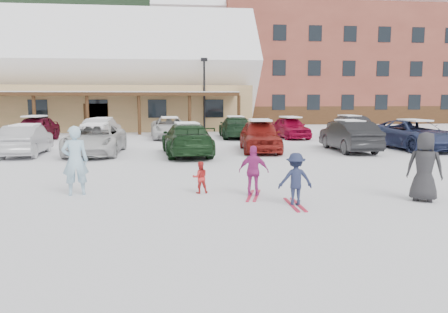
{
  "coord_description": "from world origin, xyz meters",
  "views": [
    {
      "loc": [
        -1.03,
        -10.97,
        2.62
      ],
      "look_at": [
        0.3,
        1.0,
        1.0
      ],
      "focal_mm": 35.0,
      "sensor_mm": 36.0,
      "label": 1
    }
  ],
  "objects": [
    {
      "name": "parked_car_13",
      "position": [
        10.68,
        17.48,
        0.72
      ],
      "size": [
        1.73,
        4.43,
        1.44
      ],
      "primitive_type": "imported",
      "rotation": [
        0.0,
        0.0,
        3.19
      ],
      "color": "black",
      "rests_on": "ground"
    },
    {
      "name": "parked_car_5",
      "position": [
        7.49,
        9.69,
        0.76
      ],
      "size": [
        1.66,
        4.63,
        1.52
      ],
      "primitive_type": "imported",
      "rotation": [
        0.0,
        0.0,
        3.13
      ],
      "color": "black",
      "rests_on": "ground"
    },
    {
      "name": "bystander_dark",
      "position": [
        5.23,
        -0.69,
        0.89
      ],
      "size": [
        1.04,
        0.95,
        1.78
      ],
      "primitive_type": "imported",
      "rotation": [
        0.0,
        0.0,
        2.55
      ],
      "color": "#272729",
      "rests_on": "ground"
    },
    {
      "name": "skis_child_navy",
      "position": [
        1.86,
        -0.75,
        0.01
      ],
      "size": [
        0.22,
        1.4,
        0.03
      ],
      "primitive_type": "cube",
      "rotation": [
        0.0,
        0.0,
        3.12
      ],
      "color": "#B91A38",
      "rests_on": "ground"
    },
    {
      "name": "forested_hillside",
      "position": [
        0.0,
        85.0,
        19.0
      ],
      "size": [
        300.0,
        70.0,
        38.0
      ],
      "primitive_type": "cube",
      "color": "black",
      "rests_on": "ground"
    },
    {
      "name": "toddler_red",
      "position": [
        -0.38,
        0.89,
        0.44
      ],
      "size": [
        0.47,
        0.38,
        0.89
      ],
      "primitive_type": "imported",
      "rotation": [
        0.0,
        0.0,
        3.26
      ],
      "color": "red",
      "rests_on": "ground"
    },
    {
      "name": "parked_car_3",
      "position": [
        -0.53,
        9.03,
        0.74
      ],
      "size": [
        2.5,
        5.26,
        1.48
      ],
      "primitive_type": "imported",
      "rotation": [
        0.0,
        0.0,
        3.23
      ],
      "color": "#163218",
      "rests_on": "ground"
    },
    {
      "name": "parked_car_11",
      "position": [
        2.91,
        17.57,
        0.71
      ],
      "size": [
        2.14,
        4.93,
        1.41
      ],
      "primitive_type": "imported",
      "rotation": [
        0.0,
        0.0,
        3.11
      ],
      "color": "#18321D",
      "rests_on": "ground"
    },
    {
      "name": "parked_car_1",
      "position": [
        -7.85,
        9.81,
        0.7
      ],
      "size": [
        1.71,
        4.34,
        1.4
      ],
      "primitive_type": "imported",
      "rotation": [
        0.0,
        0.0,
        3.2
      ],
      "color": "#AAAAAF",
      "rests_on": "ground"
    },
    {
      "name": "child_magenta",
      "position": [
        1.03,
        0.36,
        0.68
      ],
      "size": [
        0.86,
        0.54,
        1.36
      ],
      "primitive_type": "imported",
      "rotation": [
        0.0,
        0.0,
        2.86
      ],
      "color": "#AC2C80",
      "rests_on": "ground"
    },
    {
      "name": "ground",
      "position": [
        0.0,
        0.0,
        0.0
      ],
      "size": [
        160.0,
        160.0,
        0.0
      ],
      "primitive_type": "plane",
      "color": "white",
      "rests_on": "ground"
    },
    {
      "name": "conifer_3",
      "position": [
        6.0,
        44.0,
        5.12
      ],
      "size": [
        3.96,
        3.96,
        9.18
      ],
      "color": "black",
      "rests_on": "ground"
    },
    {
      "name": "alpine_hotel",
      "position": [
        14.27,
        38.0,
        8.63
      ],
      "size": [
        31.48,
        14.01,
        21.48
      ],
      "color": "brown",
      "rests_on": "ground"
    },
    {
      "name": "child_navy",
      "position": [
        1.86,
        -0.75,
        0.65
      ],
      "size": [
        0.85,
        0.5,
        1.3
      ],
      "primitive_type": "imported",
      "rotation": [
        0.0,
        0.0,
        3.12
      ],
      "color": "#1E2442",
      "rests_on": "ground"
    },
    {
      "name": "parked_car_6",
      "position": [
        11.12,
        10.1,
        0.75
      ],
      "size": [
        3.05,
        5.64,
        1.5
      ],
      "primitive_type": "imported",
      "rotation": [
        0.0,
        0.0,
        0.1
      ],
      "color": "navy",
      "rests_on": "ground"
    },
    {
      "name": "parked_car_10",
      "position": [
        -1.42,
        17.66,
        0.69
      ],
      "size": [
        2.68,
        5.14,
        1.38
      ],
      "primitive_type": "imported",
      "rotation": [
        0.0,
        0.0,
        0.08
      ],
      "color": "silver",
      "rests_on": "ground"
    },
    {
      "name": "parked_car_9",
      "position": [
        -5.58,
        16.72,
        0.69
      ],
      "size": [
        1.95,
        4.34,
        1.38
      ],
      "primitive_type": "imported",
      "rotation": [
        0.0,
        0.0,
        3.02
      ],
      "color": "silver",
      "rests_on": "ground"
    },
    {
      "name": "conifer_4",
      "position": [
        34.0,
        46.0,
        6.54
      ],
      "size": [
        5.06,
        5.06,
        11.73
      ],
      "color": "black",
      "rests_on": "ground"
    },
    {
      "name": "day_lodge",
      "position": [
        -9.0,
        27.96,
        3.94
      ],
      "size": [
        29.12,
        12.5,
        10.38
      ],
      "color": "tan",
      "rests_on": "ground"
    },
    {
      "name": "adult_skier",
      "position": [
        -3.74,
        1.03,
        0.94
      ],
      "size": [
        0.77,
        0.6,
        1.89
      ],
      "primitive_type": "imported",
      "rotation": [
        0.0,
        0.0,
        3.37
      ],
      "color": "#A0C8DF",
      "rests_on": "ground"
    },
    {
      "name": "skis_child_magenta",
      "position": [
        1.03,
        0.36,
        0.01
      ],
      "size": [
        0.58,
        1.4,
        0.03
      ],
      "primitive_type": "cube",
      "rotation": [
        0.0,
        0.0,
        2.86
      ],
      "color": "#B91A38",
      "rests_on": "ground"
    },
    {
      "name": "parked_car_12",
      "position": [
        6.43,
        16.88,
        0.7
      ],
      "size": [
        2.1,
        4.26,
        1.4
      ],
      "primitive_type": "imported",
      "rotation": [
        0.0,
        0.0,
        0.11
      ],
      "color": "#9D072F",
      "rests_on": "ground"
    },
    {
      "name": "parked_car_4",
      "position": [
        3.1,
        10.12,
        0.78
      ],
      "size": [
        2.21,
        4.7,
        1.55
      ],
      "primitive_type": "imported",
      "rotation": [
        0.0,
        0.0,
        -0.08
      ],
      "color": "maroon",
      "rests_on": "ground"
    },
    {
      "name": "parked_car_8",
      "position": [
        -9.46,
        16.45,
        0.77
      ],
      "size": [
        2.14,
        4.65,
        1.54
      ],
      "primitive_type": "imported",
      "rotation": [
        0.0,
        0.0,
        -0.07
      ],
      "color": "#5B0C20",
      "rests_on": "ground"
    },
    {
      "name": "lamp_post",
      "position": [
        1.22,
        22.94,
        3.22
      ],
      "size": [
        0.5,
        0.25,
        5.65
      ],
      "color": "black",
      "rests_on": "ground"
    },
    {
      "name": "parked_car_2",
      "position": [
        -4.75,
        9.78,
        0.71
      ],
      "size": [
        2.41,
        5.12,
        1.42
      ],
      "primitive_type": "imported",
      "rotation": [
        0.0,
        0.0,
        -0.01
      ],
      "color": "silver",
      "rests_on": "ground"
    }
  ]
}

